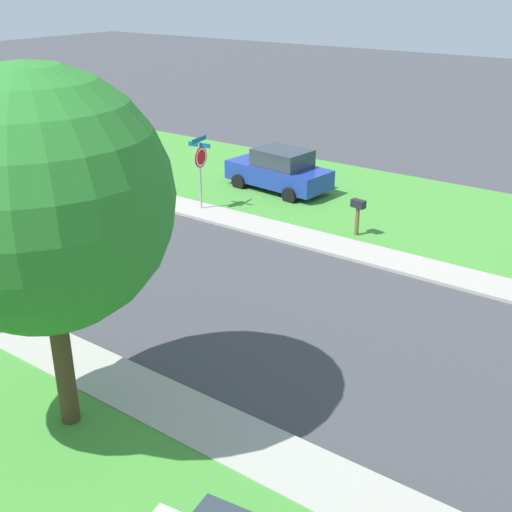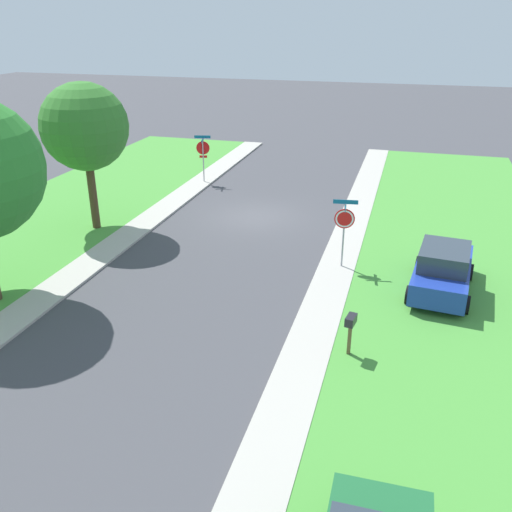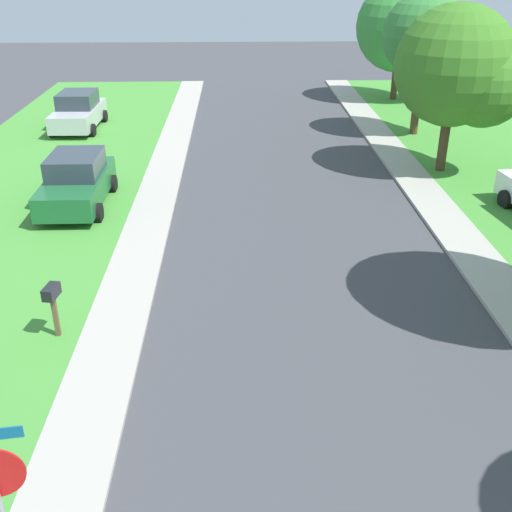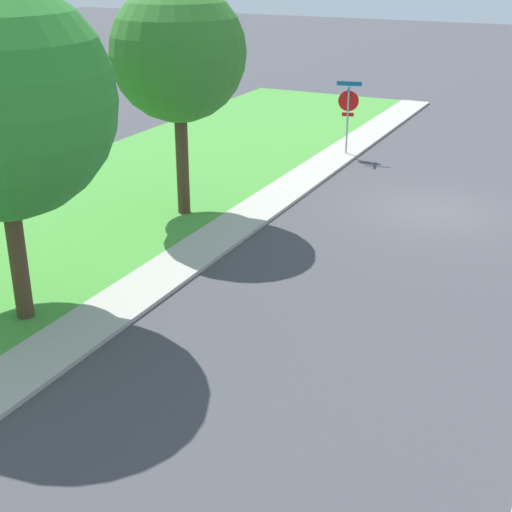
# 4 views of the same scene
# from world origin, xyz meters

# --- Properties ---
(ground_plane) EXTENTS (120.00, 120.00, 0.00)m
(ground_plane) POSITION_xyz_m (0.00, 0.00, 0.00)
(ground_plane) COLOR #424247
(sidewalk_east) EXTENTS (1.40, 56.00, 0.10)m
(sidewalk_east) POSITION_xyz_m (4.70, 12.00, 0.05)
(sidewalk_east) COLOR #ADA89E
(sidewalk_east) RESTS_ON ground
(stop_sign_near_corner) EXTENTS (0.90, 0.90, 2.77)m
(stop_sign_near_corner) POSITION_xyz_m (4.49, -4.86, 1.88)
(stop_sign_near_corner) COLOR #9E9EA3
(stop_sign_near_corner) RESTS_ON ground
(tree_across_left) EXTENTS (4.02, 3.74, 6.52)m
(tree_across_left) POSITION_xyz_m (6.74, 3.42, 4.51)
(tree_across_left) COLOR #4C3823
(tree_across_left) RESTS_ON ground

